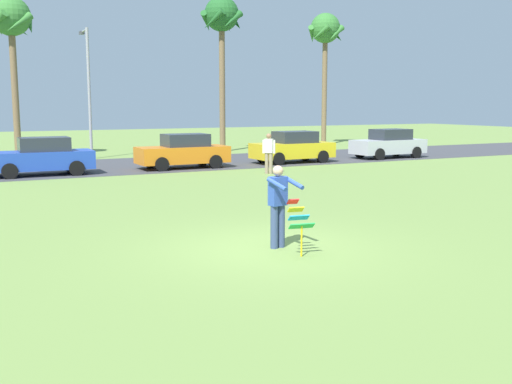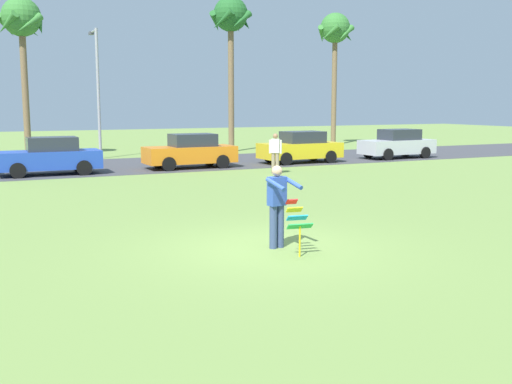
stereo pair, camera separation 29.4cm
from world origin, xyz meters
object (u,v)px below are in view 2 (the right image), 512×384
Objects in this scene: person_walker_near at (275,152)px; streetlight_pole at (97,85)px; parked_car_yellow at (301,148)px; parked_car_silver at (397,144)px; parked_car_orange at (191,152)px; palm_tree_far_left at (335,34)px; parked_car_blue at (50,157)px; palm_tree_right_near at (22,24)px; person_kite_flyer at (277,203)px; palm_tree_centre_far at (231,22)px; kite_held at (297,219)px.

streetlight_pole is at bearing 116.01° from person_walker_near.
parked_car_yellow is 6.14m from parked_car_silver.
palm_tree_far_left is (14.70, 10.59, 7.09)m from parked_car_orange.
streetlight_pole is (3.51, 7.10, 3.22)m from parked_car_blue.
palm_tree_right_near is 5.03× the size of person_walker_near.
parked_car_orange is at bearing 0.01° from parked_car_blue.
streetlight_pole is (-14.83, 7.10, 3.22)m from parked_car_silver.
palm_tree_right_near is at bearing 153.16° from parked_car_silver.
person_walker_near is (8.81, -13.03, -6.34)m from palm_tree_right_near.
palm_tree_far_left is (2.64, 10.59, 7.09)m from parked_car_silver.
parked_car_blue is 0.45× the size of palm_tree_far_left.
person_walker_near is at bearing 62.73° from person_kite_flyer.
parked_car_silver is at bearing -104.01° from palm_tree_far_left.
parked_car_blue is at bearing -179.99° from parked_car_yellow.
parked_car_orange is 2.44× the size of person_walker_near.
kite_held is at bearing -110.54° from palm_tree_centre_far.
person_kite_flyer is 1.00× the size of person_walker_near.
palm_tree_right_near is at bearing 90.05° from parked_car_blue.
parked_car_silver is 0.45× the size of palm_tree_centre_far.
parked_car_blue is 0.49× the size of palm_tree_right_near.
parked_car_yellow is 5.05m from person_walker_near.
person_kite_flyer reaches higher than parked_car_yellow.
palm_tree_centre_far reaches higher than person_kite_flyer.
person_walker_near reaches higher than parked_car_silver.
palm_tree_centre_far reaches higher than palm_tree_far_left.
parked_car_yellow is 0.45× the size of palm_tree_far_left.
palm_tree_centre_far is (9.41, 24.20, 7.01)m from person_kite_flyer.
person_kite_flyer reaches higher than parked_car_orange.
kite_held is at bearing -124.06° from palm_tree_far_left.
kite_held is at bearing -92.14° from streetlight_pole.
palm_tree_far_left reaches higher than person_walker_near.
kite_held is 0.12× the size of palm_tree_right_near.
kite_held is 0.26× the size of parked_car_silver.
palm_tree_centre_far is (11.96, -0.97, 0.69)m from palm_tree_right_near.
palm_tree_far_left is at bearing 75.99° from parked_car_silver.
parked_car_orange is at bearing 123.99° from person_walker_near.
palm_tree_far_left is (18.36, 27.16, 7.15)m from kite_held.
person_kite_flyer is at bearing -117.27° from person_walker_near.
kite_held is (0.09, -0.68, -0.23)m from person_kite_flyer.
parked_car_yellow is (9.57, 16.57, 0.05)m from kite_held.
palm_tree_far_left reaches higher than parked_car_yellow.
streetlight_pole is at bearing 140.73° from parked_car_yellow.
parked_car_silver is at bearing 21.42° from person_walker_near.
parked_car_blue is at bearing -145.17° from palm_tree_centre_far.
parked_car_silver is 0.45× the size of palm_tree_far_left.
parked_car_orange is at bearing 77.56° from kite_held.
kite_held is 33.55m from palm_tree_far_left.
palm_tree_far_left is at bearing 3.56° from palm_tree_right_near.
parked_car_silver reaches higher than kite_held.
person_kite_flyer is 1.60× the size of kite_held.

